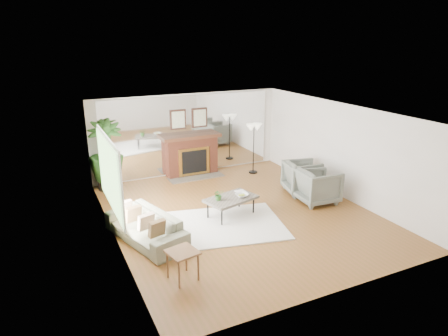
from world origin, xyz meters
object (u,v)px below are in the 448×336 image
floor_lamp (254,131)px  side_table (182,256)px  fireplace (192,154)px  armchair_back (303,177)px  potted_ficus (106,153)px  coffee_table (231,199)px  sofa (145,227)px  armchair_front (317,186)px

floor_lamp → side_table: bearing=-131.1°
fireplace → armchair_back: (2.22, -2.73, -0.22)m
side_table → potted_ficus: (-0.39, 5.12, 0.58)m
coffee_table → sofa: size_ratio=0.65×
fireplace → floor_lamp: fireplace is taller
fireplace → sofa: bearing=-124.2°
coffee_table → potted_ficus: size_ratio=0.69×
fireplace → coffee_table: size_ratio=1.51×
armchair_front → floor_lamp: 2.94m
armchair_back → armchair_front: size_ratio=0.97×
armchair_back → potted_ficus: potted_ficus is taller
fireplace → armchair_front: bearing=-58.0°
armchair_back → potted_ficus: (-4.82, 2.57, 0.62)m
fireplace → side_table: fireplace is taller
coffee_table → armchair_back: armchair_back is taller
coffee_table → floor_lamp: (2.09, 2.63, 0.90)m
sofa → floor_lamp: floor_lamp is taller
coffee_table → armchair_back: size_ratio=1.42×
potted_ficus → armchair_back: bearing=-28.0°
armchair_back → side_table: armchair_back is taller
armchair_back → armchair_front: (-0.07, -0.71, 0.01)m
coffee_table → side_table: (-1.94, -1.99, 0.02)m
fireplace → armchair_front: (2.15, -3.44, -0.21)m
floor_lamp → fireplace: bearing=159.9°
coffee_table → sofa: 2.18m
sofa → potted_ficus: size_ratio=1.06×
sofa → floor_lamp: bearing=107.7°
coffee_table → sofa: sofa is taller
coffee_table → side_table: side_table is taller
coffee_table → potted_ficus: bearing=126.6°
sofa → armchair_front: size_ratio=2.12×
fireplace → floor_lamp: (1.82, -0.66, 0.69)m
fireplace → floor_lamp: bearing=-20.1°
fireplace → armchair_front: size_ratio=2.07×
potted_ficus → floor_lamp: size_ratio=1.25×
fireplace → side_table: bearing=-112.7°
sofa → armchair_front: 4.58m
coffee_table → potted_ficus: potted_ficus is taller
armchair_front → floor_lamp: (-0.33, 2.78, 0.90)m
fireplace → sofa: (-2.43, -3.58, -0.35)m
side_table → floor_lamp: size_ratio=0.37×
fireplace → potted_ficus: 2.63m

